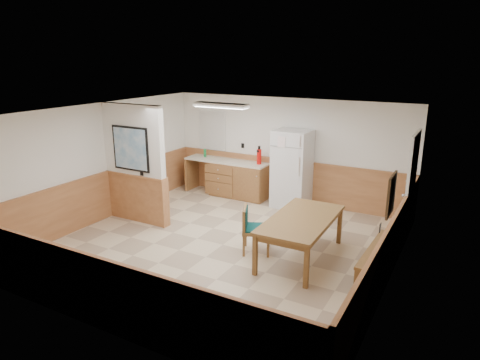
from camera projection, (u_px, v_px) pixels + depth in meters
The scene contains 20 objects.
ground at pixel (223, 245), 8.06m from camera, with size 6.00×6.00×0.00m, color beige.
ceiling at pixel (221, 112), 7.37m from camera, with size 6.00×6.00×0.02m, color white.
back_wall at pixel (287, 150), 10.24m from camera, with size 6.00×0.02×2.50m, color white.
right_wall at pixel (395, 209), 6.32m from camera, with size 0.02×6.00×2.50m, color white.
left_wall at pixel (102, 162), 9.11m from camera, with size 0.02×6.00×2.50m, color white.
wainscot_back at pixel (286, 181), 10.43m from camera, with size 6.00×0.04×1.00m, color #C1824D.
wainscot_right at pixel (389, 255), 6.54m from camera, with size 0.04×6.00×1.00m, color #C1824D.
wainscot_left at pixel (106, 196), 9.31m from camera, with size 0.04×6.00×1.00m, color #C1824D.
partition_wall at pixel (135, 165), 8.93m from camera, with size 1.50×0.20×2.50m.
kitchen_counter at pixel (237, 179), 10.75m from camera, with size 2.20×0.61×1.00m.
exterior_door at pixel (410, 188), 7.99m from camera, with size 0.07×1.02×2.15m.
kitchen_window at pixel (212, 131), 11.11m from camera, with size 0.80×0.04×1.00m.
wall_painting at pixel (391, 195), 6.00m from camera, with size 0.04×0.50×0.60m.
fluorescent_fixture at pixel (221, 105), 8.85m from camera, with size 1.20×0.30×0.09m.
refrigerator at pixel (292, 169), 9.89m from camera, with size 0.82×0.73×1.82m.
dining_table at pixel (301, 223), 7.37m from camera, with size 1.02×1.99×0.75m.
dining_bench at pixel (380, 255), 6.89m from camera, with size 0.42×1.67×0.45m.
dining_chair at pixel (251, 226), 7.66m from camera, with size 0.81×0.70×0.85m.
fire_extinguisher at pixel (259, 156), 10.33m from camera, with size 0.13×0.13×0.45m.
soap_bottle at pixel (205, 153), 11.09m from camera, with size 0.07×0.07×0.21m, color #17833C.
Camera 1 is at (3.87, -6.32, 3.43)m, focal length 32.00 mm.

